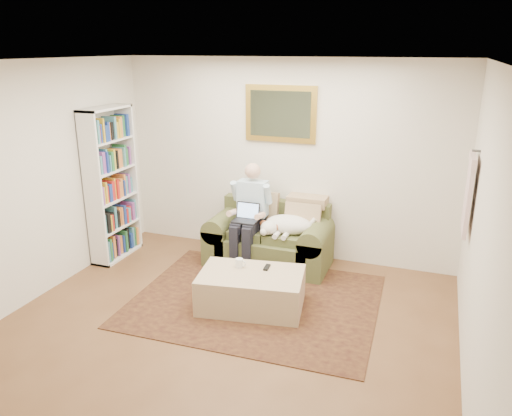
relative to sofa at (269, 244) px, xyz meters
The scene contains 12 objects.
room_shell 2.00m from the sofa, 87.54° to the right, with size 4.51×5.00×2.61m.
rug 1.07m from the sofa, 79.74° to the right, with size 2.66×2.13×0.01m, color black.
sofa is the anchor object (origin of this frame).
seated_man 0.48m from the sofa, 148.55° to the right, with size 0.52×0.74×1.32m, color #8CBED8, non-canonical shape.
laptop 0.53m from the sofa, 138.98° to the right, with size 0.31×0.24×0.22m.
sleeping_dog 0.44m from the sofa, 15.74° to the right, with size 0.65×0.41×0.24m, color white, non-canonical shape.
ottoman 1.18m from the sofa, 80.72° to the right, with size 1.11×0.70×0.40m, color tan.
coffee_mug 1.08m from the sofa, 89.50° to the right, with size 0.08×0.08×0.10m, color white.
tv_remote 1.04m from the sofa, 72.76° to the right, with size 0.05×0.15×0.02m, color black.
bookshelf 2.20m from the sofa, 167.02° to the right, with size 0.28×0.80×2.00m, color white, non-canonical shape.
wall_mirror 1.68m from the sofa, 90.00° to the left, with size 0.94×0.04×0.72m.
hanging_shirt 2.55m from the sofa, 11.66° to the right, with size 0.06×0.52×0.90m, color beige, non-canonical shape.
Camera 1 is at (1.84, -3.65, 2.73)m, focal length 35.00 mm.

